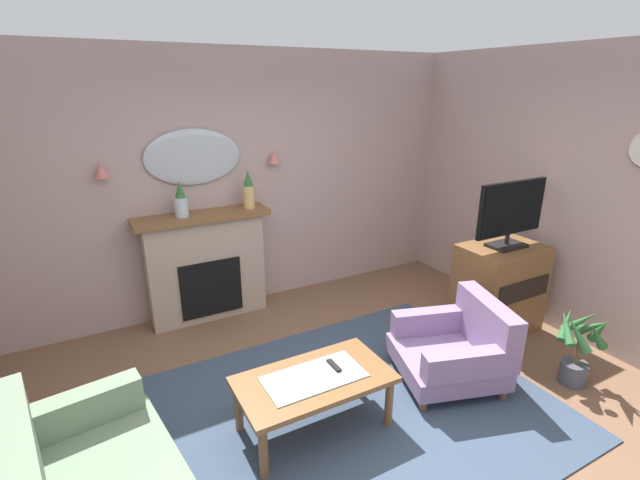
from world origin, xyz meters
TOP-DOWN VIEW (x-y plane):
  - floor at (0.00, 0.00)m, footprint 6.22×5.80m
  - wall_back at (0.00, 2.45)m, footprint 6.22×0.10m
  - wall_right at (2.66, 0.00)m, footprint 0.10×5.80m
  - patterned_rug at (0.00, 0.20)m, footprint 3.20×2.40m
  - fireplace at (-0.46, 2.23)m, footprint 1.36×0.36m
  - mantel_vase_right at (-0.66, 2.20)m, footprint 0.13×0.13m
  - mantel_vase_left at (0.04, 2.20)m, footprint 0.12×0.12m
  - wall_mirror at (-0.46, 2.37)m, footprint 0.96×0.06m
  - wall_sconce_left at (-1.31, 2.32)m, footprint 0.14×0.14m
  - wall_sconce_right at (0.39, 2.32)m, footprint 0.14×0.14m
  - coffee_table at (-0.26, 0.17)m, footprint 1.10×0.60m
  - tv_remote at (-0.08, 0.21)m, footprint 0.04×0.16m
  - armchair_by_coffee_table at (1.09, 0.13)m, footprint 1.02×1.01m
  - tv_cabinet at (2.06, 0.57)m, footprint 0.80×0.57m
  - tv_flatscreen at (2.06, 0.55)m, footprint 0.84×0.24m
  - potted_plant_small_fern at (1.91, -0.40)m, footprint 0.44×0.42m

SIDE VIEW (x-z plane):
  - floor at x=0.00m, z-range -0.10..0.00m
  - patterned_rug at x=0.00m, z-range 0.00..0.01m
  - armchair_by_coffee_table at x=1.09m, z-range -0.05..0.66m
  - potted_plant_small_fern at x=1.91m, z-range 0.02..0.69m
  - coffee_table at x=-0.26m, z-range 0.16..0.61m
  - tv_cabinet at x=2.06m, z-range 0.00..0.90m
  - tv_remote at x=-0.08m, z-range 0.44..0.46m
  - fireplace at x=-0.46m, z-range -0.01..1.15m
  - tv_flatscreen at x=2.06m, z-range 0.92..1.57m
  - mantel_vase_right at x=-0.66m, z-range 1.14..1.49m
  - mantel_vase_left at x=0.04m, z-range 1.14..1.54m
  - wall_back at x=0.00m, z-range 0.00..2.77m
  - wall_right at x=2.66m, z-range 0.00..2.77m
  - wall_sconce_left at x=-1.31m, z-range 1.59..1.73m
  - wall_sconce_right at x=0.39m, z-range 1.59..1.73m
  - wall_mirror at x=-0.46m, z-range 1.43..1.99m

